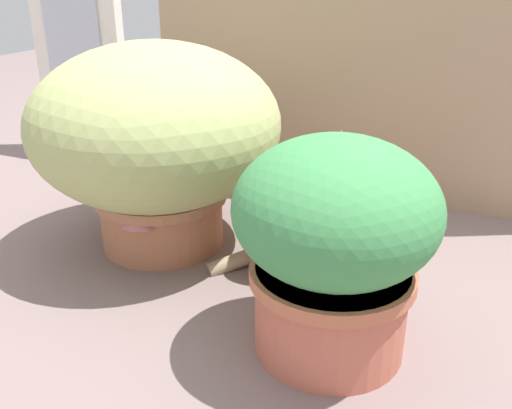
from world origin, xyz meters
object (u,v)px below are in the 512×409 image
object	(u,v)px
cat	(307,216)
mushroom_ornament_pink	(141,223)
grass_planter	(156,135)
leafy_planter	(334,241)

from	to	relation	value
cat	mushroom_ornament_pink	xyz separation A→B (m)	(-0.34, -0.16, -0.01)
cat	mushroom_ornament_pink	bearing A→B (deg)	-154.26
grass_planter	leafy_planter	xyz separation A→B (m)	(0.50, -0.23, -0.06)
leafy_planter	cat	world-z (taller)	leafy_planter
grass_planter	leafy_planter	distance (m)	0.56
leafy_planter	mushroom_ornament_pink	xyz separation A→B (m)	(-0.47, 0.11, -0.11)
mushroom_ornament_pink	cat	bearing A→B (deg)	25.74
leafy_planter	mushroom_ornament_pink	bearing A→B (deg)	166.95
grass_planter	cat	bearing A→B (deg)	6.16
cat	leafy_planter	bearing A→B (deg)	-62.96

